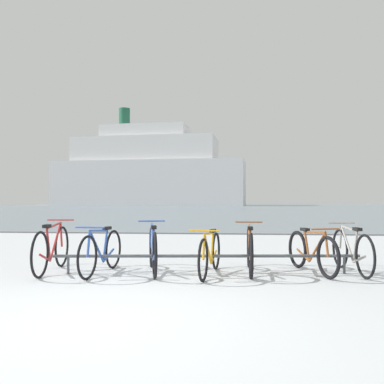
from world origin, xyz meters
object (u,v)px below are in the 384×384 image
(bicycle_0, at_px, (52,249))
(bicycle_1, at_px, (101,251))
(bicycle_4, at_px, (250,250))
(bicycle_5, at_px, (312,252))
(ferry_ship, at_px, (149,172))
(bicycle_2, at_px, (153,250))
(bicycle_3, at_px, (210,253))
(bicycle_6, at_px, (351,251))

(bicycle_0, distance_m, bicycle_1, 0.86)
(bicycle_4, relative_size, bicycle_5, 1.07)
(ferry_ship, bearing_deg, bicycle_5, -76.77)
(bicycle_1, distance_m, bicycle_5, 3.38)
(bicycle_1, height_order, bicycle_2, bicycle_2)
(bicycle_3, xyz_separation_m, bicycle_6, (2.27, 0.41, 0.02))
(bicycle_3, xyz_separation_m, bicycle_5, (1.63, 0.33, -0.00))
(bicycle_6, bearing_deg, bicycle_4, -175.14)
(bicycle_1, bearing_deg, bicycle_5, 6.21)
(bicycle_1, height_order, ferry_ship, ferry_ship)
(bicycle_0, distance_m, bicycle_2, 1.66)
(bicycle_4, xyz_separation_m, bicycle_5, (0.99, 0.07, -0.02))
(bicycle_6, bearing_deg, bicycle_0, -175.67)
(bicycle_0, xyz_separation_m, bicycle_5, (4.22, 0.29, -0.04))
(bicycle_2, relative_size, bicycle_6, 1.02)
(bicycle_1, distance_m, bicycle_2, 0.82)
(bicycle_4, bearing_deg, bicycle_6, 4.86)
(bicycle_2, xyz_separation_m, bicycle_5, (2.56, 0.20, -0.03))
(bicycle_4, bearing_deg, bicycle_1, -172.78)
(bicycle_1, xyz_separation_m, bicycle_3, (1.74, 0.03, -0.02))
(bicycle_0, relative_size, bicycle_3, 1.05)
(bicycle_4, bearing_deg, bicycle_5, 3.77)
(bicycle_2, bearing_deg, bicycle_3, -8.36)
(bicycle_2, xyz_separation_m, bicycle_6, (3.21, 0.27, -0.01))
(bicycle_1, relative_size, bicycle_3, 1.00)
(ferry_ship, bearing_deg, bicycle_6, -76.26)
(bicycle_1, relative_size, bicycle_6, 1.01)
(bicycle_5, height_order, bicycle_6, bicycle_6)
(bicycle_0, height_order, bicycle_1, bicycle_0)
(bicycle_6, bearing_deg, ferry_ship, 103.74)
(bicycle_0, distance_m, bicycle_5, 4.23)
(bicycle_1, distance_m, bicycle_3, 1.74)
(bicycle_1, bearing_deg, bicycle_2, 12.00)
(bicycle_3, height_order, bicycle_5, bicycle_5)
(bicycle_6, relative_size, ferry_ship, 0.04)
(bicycle_0, distance_m, ferry_ship, 72.62)
(bicycle_3, bearing_deg, bicycle_1, -178.90)
(bicycle_5, bearing_deg, bicycle_1, -173.79)
(bicycle_0, bearing_deg, bicycle_1, -4.80)
(bicycle_1, distance_m, bicycle_6, 4.03)
(bicycle_3, relative_size, bicycle_5, 1.04)
(bicycle_1, bearing_deg, bicycle_0, 175.20)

